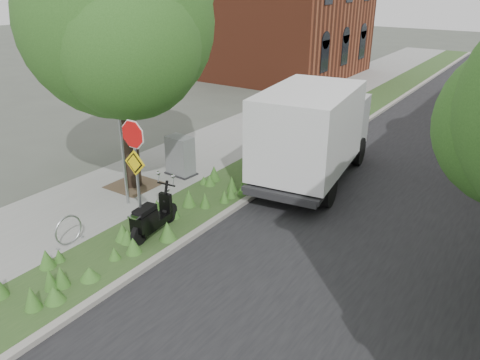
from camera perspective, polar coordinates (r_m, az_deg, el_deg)
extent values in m
plane|color=#4C5147|center=(11.02, -8.66, -10.92)|extent=(120.00, 120.00, 0.00)
cube|color=gray|center=(20.58, 1.26, 6.17)|extent=(3.50, 60.00, 0.12)
cube|color=#2C4D21|center=(19.30, 8.15, 4.75)|extent=(2.00, 60.00, 0.12)
cube|color=#9E9991|center=(18.92, 10.86, 4.19)|extent=(0.20, 60.00, 0.13)
cube|color=black|center=(17.96, 21.07, 1.74)|extent=(7.00, 60.00, 0.01)
cylinder|color=black|center=(14.47, -13.61, 7.51)|extent=(0.52, 0.52, 4.48)
sphere|color=#29541C|center=(14.00, -14.71, 18.26)|extent=(5.40, 5.40, 5.40)
sphere|color=#29541C|center=(15.50, -15.30, 16.13)|extent=(4.05, 4.05, 4.05)
sphere|color=#29541C|center=(12.81, -13.40, 15.53)|extent=(3.78, 3.78, 3.78)
cube|color=#473828|center=(15.21, -12.83, -0.60)|extent=(1.40, 1.40, 0.01)
cylinder|color=#A5A8AD|center=(13.33, -14.28, 5.01)|extent=(0.08, 0.08, 4.00)
torus|color=#A5A8AD|center=(12.24, -20.19, -5.75)|extent=(0.05, 0.77, 0.77)
cube|color=#A5A8AD|center=(12.24, -21.30, -7.86)|extent=(0.06, 0.06, 0.04)
cube|color=#A5A8AD|center=(12.59, -18.66, -6.56)|extent=(0.06, 0.06, 0.04)
cylinder|color=#A5A8AD|center=(11.49, -12.33, -0.46)|extent=(0.07, 0.07, 3.00)
cylinder|color=red|center=(11.04, -12.99, 5.43)|extent=(0.86, 0.03, 0.86)
cylinder|color=white|center=(11.05, -12.94, 5.45)|extent=(0.94, 0.02, 0.94)
cube|color=yellow|center=(11.27, -12.68, 2.05)|extent=(0.64, 0.03, 0.64)
cube|color=brown|center=(32.72, 5.24, 19.56)|extent=(9.00, 10.00, 8.00)
cylinder|color=black|center=(12.69, -8.58, -3.94)|extent=(0.19, 0.55, 0.54)
cylinder|color=black|center=(11.80, -12.17, -6.48)|extent=(0.19, 0.55, 0.54)
cube|color=black|center=(12.19, -10.46, -5.18)|extent=(0.50, 1.23, 0.19)
cube|color=black|center=(11.82, -11.60, -4.86)|extent=(0.46, 0.72, 0.42)
cube|color=black|center=(11.74, -11.55, -3.59)|extent=(0.39, 0.66, 0.13)
cube|color=#262628|center=(15.50, 8.72, 1.93)|extent=(2.96, 6.06, 0.20)
cube|color=#B7BABC|center=(17.26, 11.27, 7.26)|extent=(2.44, 1.83, 1.76)
cube|color=white|center=(14.50, 8.29, 6.20)|extent=(2.96, 4.46, 2.42)
cube|color=#262628|center=(15.80, -7.18, 0.82)|extent=(1.02, 0.72, 0.04)
cube|color=gray|center=(15.57, -7.29, 2.96)|extent=(0.91, 0.61, 1.31)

